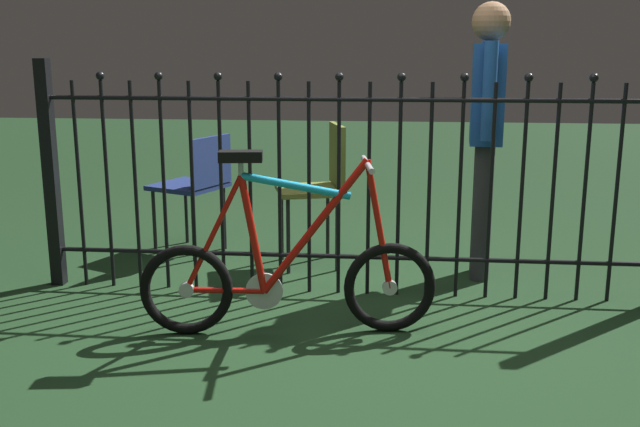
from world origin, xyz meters
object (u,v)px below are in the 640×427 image
chair_olive (321,180)px  chair_navy (197,180)px  person_visitor (486,118)px  bicycle (288,274)px

chair_olive → chair_navy: chair_olive is taller
chair_olive → person_visitor: bearing=-8.3°
chair_olive → chair_navy: bearing=167.2°
chair_navy → person_visitor: (1.80, -0.33, 0.46)m
chair_olive → person_visitor: 1.06m
chair_olive → chair_navy: size_ratio=1.13×
chair_navy → person_visitor: person_visitor is taller
bicycle → chair_navy: bicycle is taller
chair_olive → person_visitor: person_visitor is taller
bicycle → person_visitor: person_visitor is taller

